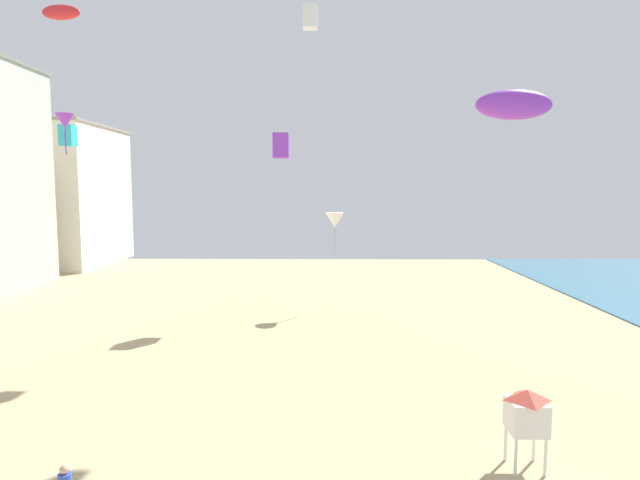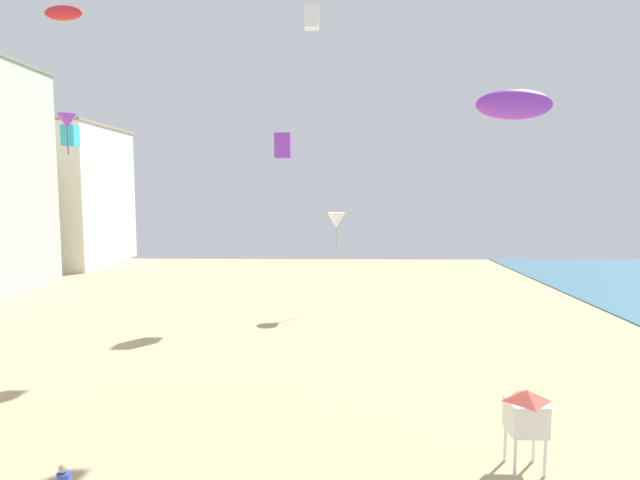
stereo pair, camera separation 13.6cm
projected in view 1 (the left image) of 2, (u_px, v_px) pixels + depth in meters
name	position (u px, v px, depth m)	size (l,w,h in m)	color
boardwalk_hotel_far	(43.00, 195.00, 60.32)	(15.63, 14.71, 16.05)	silver
lifeguard_stand	(526.00, 412.00, 16.10)	(1.10, 1.10, 2.55)	white
kite_purple_box	(281.00, 146.00, 36.88)	(1.12, 1.12, 1.75)	purple
kite_purple_delta	(65.00, 121.00, 30.91)	(1.08, 1.08, 2.45)	purple
kite_white_delta	(335.00, 220.00, 37.74)	(1.36, 1.36, 3.09)	white
kite_white_box	(310.00, 17.00, 34.19)	(0.94, 0.94, 1.48)	white
kite_red_parafoil	(61.00, 12.00, 34.03)	(2.53, 0.70, 0.98)	red
kite_purple_parafoil	(514.00, 105.00, 19.01)	(2.82, 0.78, 1.10)	purple
kite_cyan_box_2	(68.00, 136.00, 35.39)	(0.91, 0.91, 1.44)	#2DB7CC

